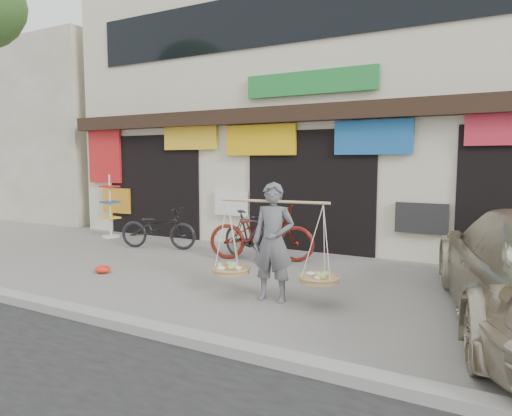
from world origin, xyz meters
The scene contains 10 objects.
ground centered at (0.00, 0.00, 0.00)m, with size 70.00×70.00×0.00m, color gray.
kerb centered at (0.00, -2.00, 0.06)m, with size 70.00×0.25×0.12m, color gray.
shophouse_block centered at (0.00, 6.42, 3.45)m, with size 14.00×6.32×7.00m.
neighbor_west centered at (-13.50, 7.00, 3.00)m, with size 12.00×7.00×6.00m, color #C0B69F.
street_vendor centered at (0.92, -0.14, 0.80)m, with size 1.90×0.72×1.72m.
bike_0 centered at (-3.17, 2.11, 0.48)m, with size 0.64×1.83×0.96m, color black.
bike_1 centered at (-0.70, 2.05, 0.50)m, with size 0.47×1.68×1.01m, color black.
bike_2 centered at (-0.49, 2.14, 0.57)m, with size 0.75×2.16×1.13m, color #5D1710.
display_rack centered at (-5.33, 2.72, 0.67)m, with size 0.46×0.46×1.66m.
red_bag centered at (-2.52, -0.18, 0.07)m, with size 0.31×0.25×0.14m, color red.
Camera 1 is at (3.80, -5.95, 2.03)m, focal length 32.00 mm.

